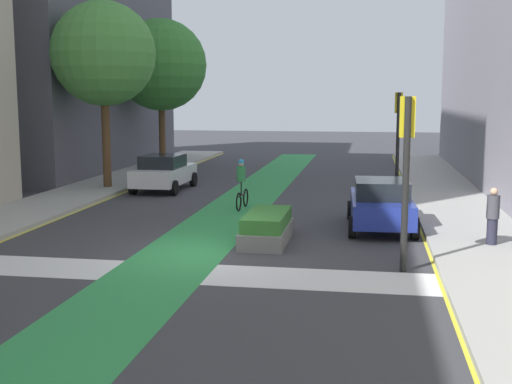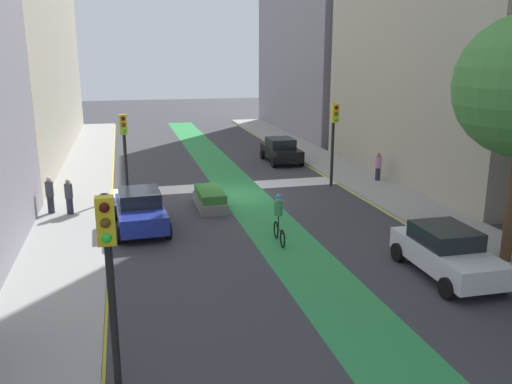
# 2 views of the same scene
# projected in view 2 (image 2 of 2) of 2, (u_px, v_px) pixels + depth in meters

# --- Properties ---
(ground_plane) EXTENTS (120.00, 120.00, 0.00)m
(ground_plane) POSITION_uv_depth(u_px,v_px,m) (235.00, 196.00, 26.38)
(ground_plane) COLOR #38383D
(bike_lane_paint) EXTENTS (2.40, 60.00, 0.01)m
(bike_lane_paint) POSITION_uv_depth(u_px,v_px,m) (244.00, 195.00, 26.50)
(bike_lane_paint) COLOR #2D8C47
(bike_lane_paint) RESTS_ON ground_plane
(crosswalk_band) EXTENTS (12.00, 1.80, 0.01)m
(crosswalk_band) POSITION_uv_depth(u_px,v_px,m) (227.00, 186.00, 28.26)
(crosswalk_band) COLOR silver
(crosswalk_band) RESTS_ON ground_plane
(sidewalk_left) EXTENTS (3.00, 60.00, 0.15)m
(sidewalk_left) POSITION_uv_depth(u_px,v_px,m) (372.00, 186.00, 28.14)
(sidewalk_left) COLOR #9E9E99
(sidewalk_left) RESTS_ON ground_plane
(curb_stripe_left) EXTENTS (0.16, 60.00, 0.01)m
(curb_stripe_left) POSITION_uv_depth(u_px,v_px,m) (346.00, 189.00, 27.80)
(curb_stripe_left) COLOR yellow
(curb_stripe_left) RESTS_ON ground_plane
(sidewalk_right) EXTENTS (3.00, 60.00, 0.15)m
(sidewalk_right) POSITION_uv_depth(u_px,v_px,m) (77.00, 205.00, 24.58)
(sidewalk_right) COLOR #9E9E99
(sidewalk_right) RESTS_ON ground_plane
(curb_stripe_right) EXTENTS (0.16, 60.00, 0.01)m
(curb_stripe_right) POSITION_uv_depth(u_px,v_px,m) (111.00, 204.00, 24.96)
(curb_stripe_right) COLOR yellow
(curb_stripe_right) RESTS_ON ground_plane
(traffic_signal_near_right) EXTENTS (0.35, 0.52, 4.13)m
(traffic_signal_near_right) POSITION_uv_depth(u_px,v_px,m) (124.00, 140.00, 25.20)
(traffic_signal_near_right) COLOR black
(traffic_signal_near_right) RESTS_ON ground_plane
(traffic_signal_near_left) EXTENTS (0.35, 0.52, 4.39)m
(traffic_signal_near_left) POSITION_uv_depth(u_px,v_px,m) (334.00, 129.00, 27.55)
(traffic_signal_near_left) COLOR black
(traffic_signal_near_left) RESTS_ON ground_plane
(traffic_signal_far_right) EXTENTS (0.35, 0.52, 4.27)m
(traffic_signal_far_right) POSITION_uv_depth(u_px,v_px,m) (109.00, 259.00, 10.30)
(traffic_signal_far_right) COLOR black
(traffic_signal_far_right) RESTS_ON ground_plane
(car_blue_right_far) EXTENTS (2.18, 4.28, 1.57)m
(car_blue_right_far) POSITION_uv_depth(u_px,v_px,m) (140.00, 210.00, 21.22)
(car_blue_right_far) COLOR navy
(car_blue_right_far) RESTS_ON ground_plane
(car_white_left_far) EXTENTS (2.08, 4.23, 1.57)m
(car_white_left_far) POSITION_uv_depth(u_px,v_px,m) (446.00, 252.00, 16.71)
(car_white_left_far) COLOR silver
(car_white_left_far) RESTS_ON ground_plane
(car_black_left_near) EXTENTS (2.07, 4.22, 1.57)m
(car_black_left_near) POSITION_uv_depth(u_px,v_px,m) (281.00, 150.00, 34.43)
(car_black_left_near) COLOR black
(car_black_left_near) RESTS_ON ground_plane
(cyclist_in_lane) EXTENTS (0.32, 1.73, 1.86)m
(cyclist_in_lane) POSITION_uv_depth(u_px,v_px,m) (279.00, 217.00, 19.66)
(cyclist_in_lane) COLOR black
(cyclist_in_lane) RESTS_ON ground_plane
(pedestrian_sidewalk_right_a) EXTENTS (0.34, 0.34, 1.63)m
(pedestrian_sidewalk_right_a) POSITION_uv_depth(u_px,v_px,m) (50.00, 195.00, 22.82)
(pedestrian_sidewalk_right_a) COLOR #262638
(pedestrian_sidewalk_right_a) RESTS_ON sidewalk_right
(pedestrian_sidewalk_left_a) EXTENTS (0.34, 0.34, 1.52)m
(pedestrian_sidewalk_left_a) POSITION_uv_depth(u_px,v_px,m) (378.00, 167.00, 28.84)
(pedestrian_sidewalk_left_a) COLOR #262638
(pedestrian_sidewalk_left_a) RESTS_ON sidewalk_left
(pedestrian_sidewalk_right_b) EXTENTS (0.34, 0.34, 1.55)m
(pedestrian_sidewalk_right_b) POSITION_uv_depth(u_px,v_px,m) (69.00, 196.00, 22.71)
(pedestrian_sidewalk_right_b) COLOR #262638
(pedestrian_sidewalk_right_b) RESTS_ON sidewalk_right
(median_planter) EXTENTS (1.23, 2.97, 0.85)m
(median_planter) POSITION_uv_depth(u_px,v_px,m) (210.00, 199.00, 24.32)
(median_planter) COLOR slate
(median_planter) RESTS_ON ground_plane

